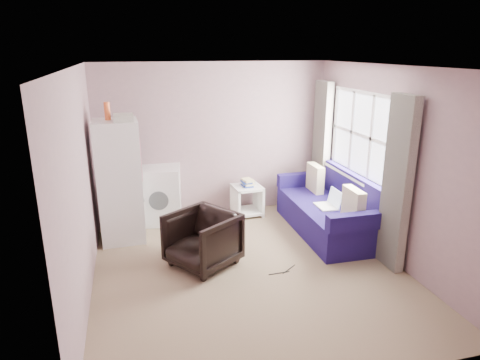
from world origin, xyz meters
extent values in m
cube|color=#8B755B|center=(0.00, 0.00, -0.01)|extent=(3.80, 4.20, 0.02)
cube|color=silver|center=(0.00, 0.00, 2.51)|extent=(3.80, 4.20, 0.02)
cube|color=gray|center=(0.00, 2.11, 1.25)|extent=(3.80, 0.02, 2.50)
cube|color=gray|center=(0.00, -2.11, 1.25)|extent=(3.80, 0.02, 2.50)
cube|color=gray|center=(-1.91, 0.00, 1.25)|extent=(0.02, 4.20, 2.50)
cube|color=gray|center=(1.91, 0.00, 1.25)|extent=(0.02, 4.20, 2.50)
cube|color=white|center=(1.89, 0.70, 1.50)|extent=(0.01, 1.60, 1.20)
imported|color=black|center=(-0.54, 0.24, 0.39)|extent=(1.02, 1.03, 0.79)
cube|color=silver|center=(-1.53, 1.34, 0.88)|extent=(0.62, 0.62, 1.76)
cube|color=#494E51|center=(-1.22, 1.34, 0.65)|extent=(0.03, 0.56, 0.02)
cube|color=#494E51|center=(-1.22, 1.57, 1.15)|extent=(0.02, 0.03, 0.50)
cube|color=white|center=(-1.22, 1.31, 1.23)|extent=(0.02, 0.42, 0.60)
cylinder|color=orange|center=(-1.61, 1.38, 1.88)|extent=(0.08, 0.08, 0.24)
cube|color=#BAB8AF|center=(-1.41, 1.24, 1.80)|extent=(0.27, 0.31, 0.09)
cube|color=silver|center=(-0.94, 1.89, 0.45)|extent=(0.73, 0.73, 0.91)
cube|color=#494E51|center=(-0.94, 1.87, 0.88)|extent=(0.68, 0.66, 0.05)
cylinder|color=#494E51|center=(-0.99, 1.57, 0.46)|extent=(0.30, 0.07, 0.30)
cube|color=white|center=(0.48, 1.79, 0.48)|extent=(0.49, 0.49, 0.04)
cube|color=white|center=(0.48, 1.79, 0.06)|extent=(0.49, 0.49, 0.04)
cube|color=white|center=(0.27, 1.77, 0.26)|extent=(0.07, 0.46, 0.51)
cube|color=white|center=(0.69, 1.80, 0.26)|extent=(0.07, 0.46, 0.51)
cube|color=#253E9B|center=(0.48, 1.79, 0.52)|extent=(0.17, 0.24, 0.03)
cube|color=beige|center=(0.50, 1.79, 0.55)|extent=(0.19, 0.25, 0.03)
cube|color=#253E9B|center=(0.47, 1.79, 0.58)|extent=(0.15, 0.23, 0.03)
cube|color=beige|center=(0.49, 1.78, 0.61)|extent=(0.19, 0.25, 0.03)
cube|color=navy|center=(1.49, 0.82, 0.22)|extent=(0.96, 1.99, 0.44)
cube|color=navy|center=(1.85, 0.81, 0.68)|extent=(0.22, 1.99, 0.48)
cube|color=navy|center=(1.48, -0.14, 0.55)|extent=(0.94, 0.16, 0.22)
cube|color=navy|center=(1.50, 1.78, 0.55)|extent=(0.94, 0.16, 0.22)
cube|color=beige|center=(1.53, 0.18, 0.66)|extent=(0.14, 0.44, 0.44)
cube|color=beige|center=(1.55, 1.46, 0.66)|extent=(0.14, 0.44, 0.44)
cube|color=white|center=(1.40, 0.71, 0.45)|extent=(0.26, 0.37, 0.02)
cube|color=silver|center=(1.53, 0.71, 0.58)|extent=(0.07, 0.36, 0.24)
cube|color=white|center=(1.82, 0.70, 0.87)|extent=(0.14, 1.70, 0.04)
cube|color=white|center=(1.87, 0.70, 0.90)|extent=(0.02, 1.68, 0.05)
cube|color=white|center=(1.87, 0.70, 1.50)|extent=(0.02, 1.68, 0.05)
cube|color=white|center=(1.87, 0.70, 2.10)|extent=(0.02, 1.68, 0.05)
cube|color=white|center=(1.87, -0.10, 1.50)|extent=(0.02, 0.05, 1.20)
cube|color=white|center=(1.87, 0.43, 1.50)|extent=(0.02, 0.05, 1.20)
cube|color=white|center=(1.87, 0.97, 1.50)|extent=(0.02, 0.05, 1.20)
cube|color=white|center=(1.87, 1.50, 1.50)|extent=(0.02, 0.05, 1.20)
cube|color=beige|center=(1.78, -0.38, 1.10)|extent=(0.12, 0.46, 2.18)
cube|color=beige|center=(1.78, 1.78, 1.10)|extent=(0.12, 0.46, 2.18)
cylinder|color=black|center=(0.49, -0.16, 0.01)|extent=(0.23, 0.18, 0.01)
cylinder|color=black|center=(0.34, -0.23, 0.01)|extent=(0.28, 0.02, 0.01)
camera|label=1|loc=(-1.34, -4.70, 2.69)|focal=32.00mm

